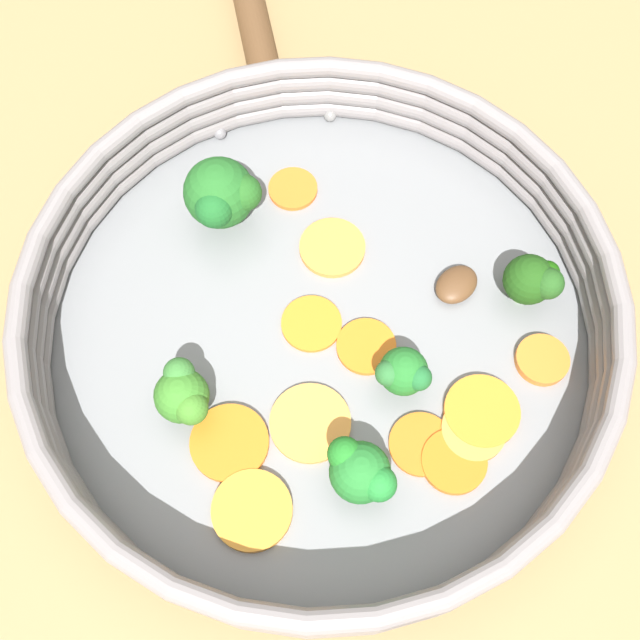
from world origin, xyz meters
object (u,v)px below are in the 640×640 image
carrot_slice_0 (454,462)px  carrot_slice_8 (421,444)px  carrot_slice_1 (366,346)px  broccoli_floret_0 (221,195)px  carrot_slice_5 (471,433)px  broccoli_floret_4 (403,373)px  carrot_slice_3 (309,327)px  broccoli_floret_1 (183,395)px  broccoli_floret_3 (533,280)px  skillet (320,334)px  carrot_slice_2 (310,423)px  carrot_slice_4 (542,360)px  carrot_slice_10 (252,510)px  mushroom_piece_0 (456,284)px  broccoli_floret_2 (361,472)px  carrot_slice_9 (332,248)px  carrot_slice_6 (235,447)px  carrot_slice_7 (482,412)px  carrot_slice_11 (293,189)px

carrot_slice_0 → carrot_slice_8: 0.02m
carrot_slice_1 → broccoli_floret_0: (0.02, 0.12, 0.03)m
carrot_slice_0 → carrot_slice_5: bearing=1.6°
carrot_slice_5 → broccoli_floret_4: bearing=88.3°
carrot_slice_3 → carrot_slice_5: bearing=-89.8°
broccoli_floret_1 → broccoli_floret_3: size_ratio=1.02×
carrot_slice_0 → carrot_slice_8: size_ratio=1.00×
skillet → broccoli_floret_4: 0.06m
carrot_slice_2 → broccoli_floret_1: size_ratio=1.25×
skillet → carrot_slice_4: size_ratio=10.52×
carrot_slice_3 → carrot_slice_10: (-0.11, -0.04, 0.00)m
carrot_slice_3 → broccoli_floret_0: size_ratio=0.72×
carrot_slice_0 → mushroom_piece_0: bearing=31.1°
skillet → broccoli_floret_2: 0.10m
carrot_slice_9 → carrot_slice_5: bearing=-111.4°
carrot_slice_8 → broccoli_floret_4: size_ratio=1.09×
skillet → carrot_slice_6: carrot_slice_6 is taller
carrot_slice_8 → carrot_slice_10: (-0.09, 0.05, 0.00)m
carrot_slice_1 → broccoli_floret_3: (0.09, -0.06, 0.02)m
skillet → carrot_slice_7: bearing=-83.5°
carrot_slice_3 → skillet: bearing=-66.5°
broccoli_floret_1 → broccoli_floret_4: size_ratio=1.10×
carrot_slice_3 → carrot_slice_0: bearing=-99.4°
carrot_slice_1 → mushroom_piece_0: bearing=-18.9°
carrot_slice_0 → broccoli_floret_4: bearing=67.2°
carrot_slice_5 → carrot_slice_7: same height
carrot_slice_4 → broccoli_floret_4: bearing=135.8°
carrot_slice_8 → carrot_slice_10: carrot_slice_10 is taller
carrot_slice_4 → broccoli_floret_0: broccoli_floret_0 is taller
carrot_slice_7 → broccoli_floret_2: 0.08m
carrot_slice_5 → carrot_slice_11: carrot_slice_5 is taller
carrot_slice_7 → broccoli_floret_1: bearing=124.8°
carrot_slice_11 → broccoli_floret_4: broccoli_floret_4 is taller
carrot_slice_2 → carrot_slice_4: (0.11, -0.09, 0.00)m
carrot_slice_7 → broccoli_floret_1: (-0.10, 0.14, 0.02)m
carrot_slice_8 → carrot_slice_1: bearing=62.3°
carrot_slice_4 → carrot_slice_8: (-0.08, 0.03, -0.00)m
skillet → carrot_slice_8: 0.09m
carrot_slice_0 → broccoli_floret_2: broccoli_floret_2 is taller
carrot_slice_10 → broccoli_floret_0: (0.14, 0.13, 0.03)m
carrot_slice_6 → broccoli_floret_4: broccoli_floret_4 is taller
carrot_slice_0 → broccoli_floret_4: broccoli_floret_4 is taller
skillet → carrot_slice_10: bearing=-162.9°
carrot_slice_4 → broccoli_floret_1: bearing=133.8°
carrot_slice_9 → broccoli_floret_3: broccoli_floret_3 is taller
carrot_slice_3 → broccoli_floret_2: 0.10m
carrot_slice_6 → broccoli_floret_3: broccoli_floret_3 is taller
carrot_slice_7 → broccoli_floret_4: size_ratio=1.28×
carrot_slice_4 → carrot_slice_7: (-0.05, 0.01, 0.00)m
carrot_slice_6 → broccoli_floret_0: 0.15m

